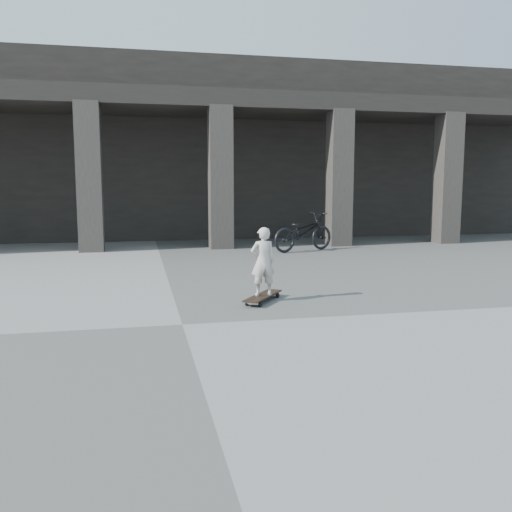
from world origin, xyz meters
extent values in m
plane|color=#52524F|center=(0.00, 0.00, 0.00)|extent=(90.00, 90.00, 0.00)
cube|color=black|center=(0.00, 14.00, 3.00)|extent=(28.00, 6.00, 6.00)
cube|color=black|center=(0.00, 9.60, 4.20)|extent=(28.00, 2.80, 0.50)
cube|color=#302D28|center=(-1.79, 8.50, 2.00)|extent=(0.65, 0.65, 4.00)
cube|color=#302D28|center=(1.79, 8.50, 2.00)|extent=(0.65, 0.65, 4.00)
cube|color=#302D28|center=(5.36, 8.50, 2.00)|extent=(0.65, 0.65, 4.00)
cube|color=#302D28|center=(8.93, 8.50, 2.00)|extent=(0.65, 0.65, 4.00)
cube|color=black|center=(1.33, 1.15, 0.09)|extent=(0.79, 0.98, 0.02)
cube|color=#B2B2B7|center=(1.54, 1.44, 0.05)|extent=(0.21, 0.17, 0.03)
cube|color=#B2B2B7|center=(1.12, 0.85, 0.05)|extent=(0.21, 0.17, 0.03)
cylinder|color=black|center=(1.46, 1.50, 0.04)|extent=(0.07, 0.08, 0.08)
cylinder|color=black|center=(1.63, 1.38, 0.04)|extent=(0.07, 0.08, 0.08)
cylinder|color=black|center=(1.04, 0.92, 0.04)|extent=(0.07, 0.08, 0.08)
cylinder|color=black|center=(1.21, 0.79, 0.04)|extent=(0.07, 0.08, 0.08)
imported|color=beige|center=(1.33, 1.15, 0.63)|extent=(0.40, 0.28, 1.05)
imported|color=black|center=(3.88, 7.30, 0.53)|extent=(2.11, 1.44, 1.05)
camera|label=1|loc=(-0.51, -6.87, 1.78)|focal=38.00mm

